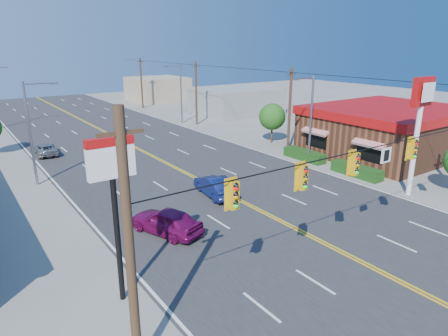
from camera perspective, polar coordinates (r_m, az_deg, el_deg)
ground at (r=21.97m, az=18.74°, el=-12.60°), size 160.00×160.00×0.00m
road at (r=36.23m, az=-7.27°, el=0.17°), size 20.00×120.00×0.06m
signal_span at (r=19.98m, az=19.87°, el=-0.42°), size 24.32×0.34×9.00m
kfc at (r=43.25m, az=22.24°, el=5.03°), size 16.30×12.40×4.70m
kfc_pylon at (r=31.06m, az=26.19°, el=7.08°), size 2.20×0.36×8.50m
pizza_hut_sign at (r=16.49m, az=-15.55°, el=-2.59°), size 1.90×0.30×6.85m
streetlight_se at (r=36.95m, az=12.13°, el=7.41°), size 2.55×0.25×8.00m
streetlight_ne at (r=55.95m, az=-6.34°, el=10.93°), size 2.55×0.25×8.00m
streetlight_sw at (r=33.72m, az=-25.71°, el=5.16°), size 2.55×0.25×8.00m
utility_pole_near at (r=40.75m, az=9.35°, el=8.01°), size 0.28×0.28×8.40m
utility_pole_mid at (r=54.96m, az=-4.00°, el=10.55°), size 0.28×0.28×8.40m
utility_pole_far at (r=70.91m, az=-11.71°, el=11.75°), size 0.28×0.28×8.40m
tree_kfc_rear at (r=44.72m, az=6.90°, el=7.28°), size 2.94×2.94×4.41m
bld_east_mid at (r=63.96m, az=1.79°, el=9.54°), size 12.00×10.00×4.00m
bld_east_far at (r=81.16m, az=-9.47°, el=11.11°), size 10.00×10.00×4.40m
car_magenta at (r=23.53m, az=-8.24°, el=-7.62°), size 3.28×4.88×1.54m
car_blue at (r=28.93m, az=-1.29°, el=-2.68°), size 2.13×4.61×1.46m
car_white at (r=42.12m, az=-16.70°, el=2.88°), size 2.94×4.86×1.32m
car_silver at (r=43.38m, az=-24.07°, el=2.37°), size 2.17×4.19×1.13m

